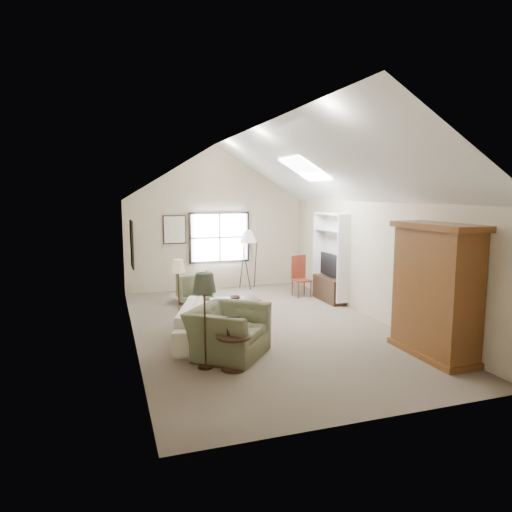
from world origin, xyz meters
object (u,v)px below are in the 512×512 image
object	(u,v)px
coffee_table	(235,311)
side_table	(234,352)
armchair_far	(194,287)
armoire	(436,291)
side_chair	(302,276)
armchair_near	(228,331)
sofa	(205,322)

from	to	relation	value
coffee_table	side_table	size ratio (longest dim) A/B	1.80
armchair_far	coffee_table	world-z (taller)	armchair_far
armoire	armchair_far	bearing A→B (deg)	121.74
coffee_table	side_table	xyz separation A→B (m)	(-0.71, -2.44, 0.02)
armchair_far	side_chair	world-z (taller)	side_chair
armoire	armchair_near	distance (m)	3.48
side_chair	sofa	bearing A→B (deg)	-143.75
armoire	side_chair	size ratio (longest dim) A/B	2.06
sofa	armoire	bearing A→B (deg)	-102.22
sofa	armchair_near	xyz separation A→B (m)	(0.18, -0.97, 0.09)
armchair_near	side_chair	bearing A→B (deg)	0.78
armoire	armchair_far	size ratio (longest dim) A/B	2.61
armoire	side_chair	bearing A→B (deg)	93.89
armchair_far	side_table	xyz separation A→B (m)	(-0.25, -4.52, -0.11)
armoire	armchair_far	distance (m)	5.88
armchair_near	side_table	xyz separation A→B (m)	(-0.08, -0.63, -0.13)
armchair_near	side_table	size ratio (longest dim) A/B	2.29
side_table	side_chair	bearing A→B (deg)	54.54
armchair_near	coffee_table	distance (m)	1.92
sofa	armchair_near	bearing A→B (deg)	-150.65
side_table	coffee_table	bearing A→B (deg)	73.88
coffee_table	side_chair	size ratio (longest dim) A/B	0.92
armchair_near	side_chair	xyz separation A→B (m)	(2.92, 3.58, 0.13)
sofa	side_chair	world-z (taller)	side_chair
armchair_far	side_chair	size ratio (longest dim) A/B	0.79
side_chair	armchair_far	bearing A→B (deg)	169.71
armchair_far	side_chair	xyz separation A→B (m)	(2.76, -0.31, 0.15)
sofa	side_table	size ratio (longest dim) A/B	3.99
sofa	coffee_table	world-z (taller)	sofa
armchair_near	sofa	bearing A→B (deg)	50.64
side_chair	armchair_near	bearing A→B (deg)	-133.05
armchair_near	armchair_far	distance (m)	3.90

